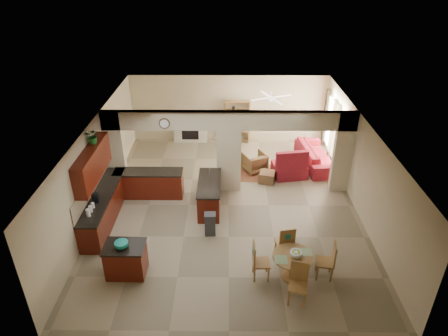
{
  "coord_description": "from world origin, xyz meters",
  "views": [
    {
      "loc": [
        -0.05,
        -10.6,
        7.17
      ],
      "look_at": [
        -0.15,
        0.3,
        1.19
      ],
      "focal_mm": 32.0,
      "sensor_mm": 36.0,
      "label": 1
    }
  ],
  "objects_px": {
    "dining_table": "(293,263)",
    "kitchen_island": "(126,259)",
    "sofa": "(316,155)",
    "armchair": "(255,162)"
  },
  "relations": [
    {
      "from": "sofa",
      "to": "armchair",
      "type": "xyz_separation_m",
      "value": [
        -2.35,
        -0.53,
        -0.02
      ]
    },
    {
      "from": "dining_table",
      "to": "kitchen_island",
      "type": "bearing_deg",
      "value": 178.34
    },
    {
      "from": "armchair",
      "to": "dining_table",
      "type": "bearing_deg",
      "value": 70.98
    },
    {
      "from": "kitchen_island",
      "to": "sofa",
      "type": "height_order",
      "value": "kitchen_island"
    },
    {
      "from": "sofa",
      "to": "armchair",
      "type": "bearing_deg",
      "value": 96.1
    },
    {
      "from": "armchair",
      "to": "kitchen_island",
      "type": "bearing_deg",
      "value": 31.33
    },
    {
      "from": "kitchen_island",
      "to": "dining_table",
      "type": "relative_size",
      "value": 1.0
    },
    {
      "from": "kitchen_island",
      "to": "dining_table",
      "type": "distance_m",
      "value": 4.11
    },
    {
      "from": "kitchen_island",
      "to": "armchair",
      "type": "relative_size",
      "value": 1.31
    },
    {
      "from": "sofa",
      "to": "dining_table",
      "type": "bearing_deg",
      "value": 157.06
    }
  ]
}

